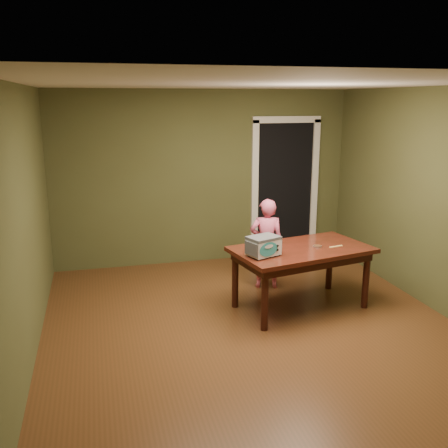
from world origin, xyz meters
TOP-DOWN VIEW (x-y plane):
  - floor at (0.00, 0.00)m, footprint 5.00×5.00m
  - room_shell at (0.00, 0.00)m, footprint 4.52×5.02m
  - doorway at (1.30, 2.78)m, footprint 1.10×0.66m
  - dining_table at (0.72, 0.42)m, footprint 1.75×1.20m
  - toy_oven at (0.18, 0.25)m, footprint 0.42×0.35m
  - baking_pan at (0.91, 0.40)m, footprint 0.10×0.10m
  - spatula at (1.13, 0.36)m, footprint 0.18×0.06m
  - child at (0.55, 1.17)m, footprint 0.50×0.40m

SIDE VIEW (x-z plane):
  - floor at x=0.00m, z-range 0.00..0.00m
  - child at x=0.55m, z-range 0.00..1.21m
  - dining_table at x=0.72m, z-range 0.28..1.03m
  - spatula at x=1.13m, z-range 0.75..0.76m
  - baking_pan at x=0.91m, z-range 0.75..0.77m
  - toy_oven at x=0.18m, z-range 0.76..0.98m
  - doorway at x=1.30m, z-range -0.07..2.18m
  - room_shell at x=0.00m, z-range 0.40..3.01m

